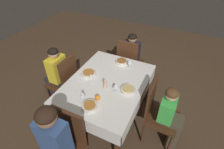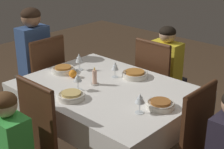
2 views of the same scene
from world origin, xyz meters
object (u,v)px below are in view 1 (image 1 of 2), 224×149
dining_table (107,86)px  bowl_west (122,61)px  candle_centerpiece (105,84)px  bowl_south (89,73)px  bowl_east (90,106)px  person_child_yellow (56,74)px  person_child_dark (132,55)px  chair_south (65,80)px  person_child_green (171,116)px  wine_glass_south (91,76)px  wine_glass_north (116,86)px  wine_glass_east (82,94)px  bowl_north (128,89)px  wine_glass_west (130,62)px  chair_north (157,112)px  orange_fruit (98,98)px  chair_west (129,61)px  chair_east (66,144)px  person_adult_denim (54,148)px

dining_table → bowl_west: size_ratio=7.00×
dining_table → candle_centerpiece: size_ratio=9.22×
dining_table → bowl_south: size_ratio=6.15×
bowl_east → bowl_west: 1.05m
person_child_yellow → person_child_dark: 1.47m
chair_south → dining_table: bearing=91.9°
person_child_green → wine_glass_south: (0.06, -1.16, 0.30)m
person_child_dark → wine_glass_north: (1.24, 0.22, 0.28)m
wine_glass_east → bowl_north: 0.61m
wine_glass_west → chair_north: bearing=50.5°
bowl_south → person_child_dark: bearing=164.4°
orange_fruit → wine_glass_west: bearing=172.4°
bowl_west → chair_south: bearing=-53.9°
wine_glass_west → bowl_east: bearing=-7.7°
chair_west → bowl_east: (1.45, 0.05, 0.25)m
candle_centerpiece → orange_fruit: bearing=4.8°
chair_north → bowl_south: 1.13m
wine_glass_east → chair_east: bearing=7.8°
chair_west → person_child_green: (0.97, 0.97, 0.02)m
chair_north → person_child_dark: person_child_dark is taller
chair_east → person_child_green: (-0.91, 1.00, 0.02)m
chair_east → chair_south: 1.17m
person_child_green → bowl_south: 1.30m
bowl_east → wine_glass_north: 0.43m
chair_east → candle_centerpiece: chair_east is taller
dining_table → person_child_dark: (-1.12, -0.02, -0.10)m
chair_east → wine_glass_east: chair_east is taller
person_adult_denim → wine_glass_east: bearing=95.9°
orange_fruit → candle_centerpiece: bearing=-175.2°
bowl_east → wine_glass_east: bearing=-114.1°
bowl_south → bowl_east: bearing=32.8°
wine_glass_north → bowl_west: bearing=-163.2°
chair_north → wine_glass_south: size_ratio=6.81×
bowl_south → candle_centerpiece: 0.38m
bowl_west → wine_glass_east: bearing=-6.5°
chair_east → chair_north: size_ratio=1.00×
wine_glass_north → dining_table: bearing=-121.8°
chair_south → wine_glass_west: 1.11m
wine_glass_north → bowl_west: 0.69m
dining_table → chair_north: bearing=87.7°
bowl_east → wine_glass_west: size_ratio=1.37×
dining_table → person_child_dark: size_ratio=1.36×
bowl_north → bowl_west: bearing=-149.5°
person_adult_denim → bowl_south: (-1.14, -0.28, 0.07)m
person_adult_denim → wine_glass_south: 1.03m
chair_south → bowl_east: (0.48, 0.80, 0.25)m
chair_east → chair_west: (-1.89, 0.02, 0.00)m
chair_south → wine_glass_north: size_ratio=7.08×
person_child_dark → chair_north: bearing=124.7°
chair_west → bowl_south: (0.91, -0.30, 0.25)m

